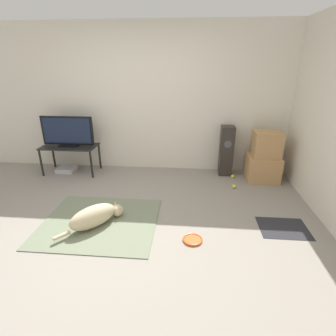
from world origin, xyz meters
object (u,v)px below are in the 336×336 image
Objects in this scene: dog at (95,216)px; game_console at (66,169)px; cardboard_box_lower at (262,168)px; tv_stand at (70,149)px; frisbee at (193,240)px; tv at (67,132)px; cardboard_box_upper at (267,144)px; tennis_ball_near_speaker at (234,187)px; tennis_ball_by_boxes at (233,176)px; floor_speaker at (226,151)px.

dog is 2.27× the size of game_console.
tv_stand reaches higher than cardboard_box_lower.
cardboard_box_lower reaches higher than game_console.
frisbee is 0.25× the size of tv.
cardboard_box_upper is (0.02, -0.00, 0.42)m from cardboard_box_lower.
tennis_ball_near_speaker is 3.06m from game_console.
dog is 2.05m from tv.
tennis_ball_by_boxes is at bearing -0.36° from tv.
dog is at bearing -145.71° from cardboard_box_lower.
tv reaches higher than cardboard_box_lower.
cardboard_box_upper is 0.49× the size of floor_speaker.
cardboard_box_lower is 1.23× the size of cardboard_box_upper.
game_console is at bearing 141.70° from frisbee.
tv is 3.02m from tennis_ball_near_speaker.
tennis_ball_near_speaker is (1.87, 1.22, -0.11)m from dog.
tv is at bearing 121.67° from dog.
frisbee is 2.13m from floor_speaker.
tennis_ball_near_speaker is (0.09, -0.59, -0.41)m from floor_speaker.
floor_speaker is 2.78× the size of game_console.
cardboard_box_lower is (1.18, 1.81, 0.20)m from frisbee.
floor_speaker reaches higher than tv_stand.
tennis_ball_by_boxes is 3.07m from game_console.
frisbee is at bearing -106.11° from floor_speaker.
tv is (-2.23, 1.85, 0.75)m from frisbee.
tennis_ball_by_boxes is (-0.48, 0.01, -0.18)m from cardboard_box_lower.
dog is at bearing -58.28° from tv_stand.
tennis_ball_by_boxes is (1.91, 1.64, -0.11)m from dog.
cardboard_box_lower reaches higher than frisbee.
dog is 1.22m from frisbee.
cardboard_box_lower is 3.42m from tv_stand.
tennis_ball_near_speaker is 0.21× the size of game_console.
frisbee is at bearing -8.82° from dog.
floor_speaker is (-0.61, 0.19, 0.23)m from cardboard_box_lower.
game_console is (-0.14, 0.02, -0.73)m from tv.
floor_speaker reaches higher than cardboard_box_upper.
tennis_ball_near_speaker is at bearing 33.15° from dog.
tv is (-0.00, 0.00, 0.32)m from tv_stand.
cardboard_box_lower is 0.68m from tennis_ball_near_speaker.
cardboard_box_upper reaches higher than game_console.
cardboard_box_lower is 0.59× the size of tv.
tv_stand is at bearing 121.72° from dog.
cardboard_box_lower is 0.43m from cardboard_box_upper.
dog is 1.64× the size of cardboard_box_upper.
tennis_ball_by_boxes and tennis_ball_near_speaker have the same top height.
game_console is (-0.14, 0.02, -0.41)m from tv_stand.
frisbee is 0.42× the size of cardboard_box_lower.
cardboard_box_lower is 8.19× the size of tennis_ball_by_boxes.
floor_speaker is 0.73m from tennis_ball_near_speaker.
floor_speaker is 0.96× the size of tv.
tv_stand is (-2.80, -0.16, 0.00)m from floor_speaker.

